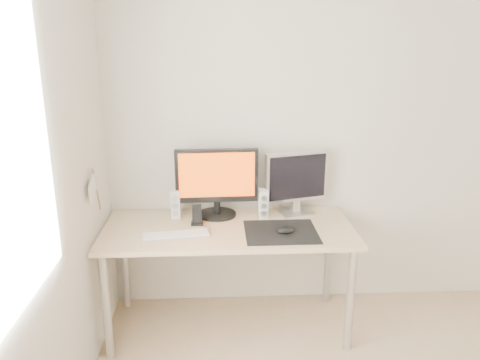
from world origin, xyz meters
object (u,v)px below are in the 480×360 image
speaker_left (176,204)px  speaker_right (263,204)px  phone_dock (197,218)px  mouse (285,231)px  desk (228,238)px  second_monitor (296,180)px  keyboard (176,235)px  main_monitor (217,180)px

speaker_left → speaker_right: same height
speaker_right → phone_dock: speaker_right is taller
mouse → desk: (-0.35, 0.13, -0.10)m
phone_dock → speaker_left: bearing=138.9°
speaker_right → second_monitor: bearing=16.8°
desk → speaker_left: bearing=152.9°
second_monitor → keyboard: size_ratio=1.02×
second_monitor → speaker_left: size_ratio=2.27×
desk → main_monitor: (-0.07, 0.20, 0.33)m
mouse → main_monitor: bearing=141.5°
speaker_right → keyboard: size_ratio=0.45×
main_monitor → speaker_right: 0.35m
speaker_left → mouse: bearing=-24.0°
speaker_left → keyboard: 0.32m
mouse → second_monitor: second_monitor is taller
speaker_right → main_monitor: bearing=171.3°
speaker_left → phone_dock: 0.20m
mouse → keyboard: mouse is taller
keyboard → mouse: bearing=-0.0°
mouse → phone_dock: phone_dock is taller
main_monitor → second_monitor: main_monitor is taller
phone_dock → second_monitor: bearing=14.3°
second_monitor → speaker_right: second_monitor is taller
mouse → main_monitor: size_ratio=0.19×
speaker_left → phone_dock: speaker_left is taller
speaker_left → phone_dock: bearing=-41.1°
mouse → speaker_left: bearing=156.0°
main_monitor → keyboard: bearing=-127.7°
desk → main_monitor: 0.39m
speaker_right → keyboard: (-0.56, -0.28, -0.09)m
main_monitor → speaker_left: bearing=-175.5°
mouse → phone_dock: 0.58m
speaker_left → keyboard: size_ratio=0.45×
mouse → desk: mouse is taller
main_monitor → speaker_left: (-0.28, -0.02, -0.16)m
second_monitor → phone_dock: bearing=-165.7°
second_monitor → speaker_left: bearing=-176.9°
second_monitor → speaker_right: 0.28m
speaker_left → speaker_right: (0.59, -0.03, 0.00)m
desk → second_monitor: bearing=25.2°
mouse → speaker_right: speaker_right is taller
desk → speaker_right: bearing=32.3°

